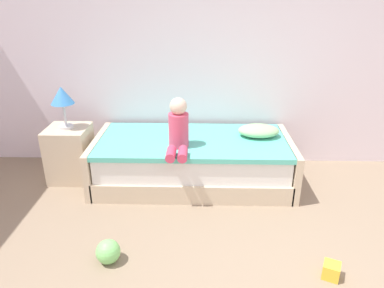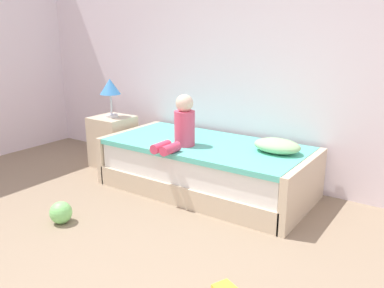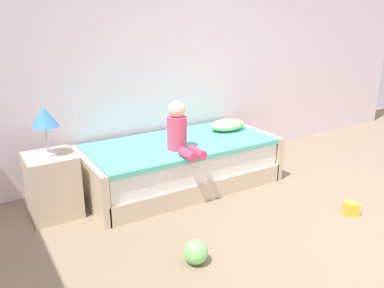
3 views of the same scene
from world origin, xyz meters
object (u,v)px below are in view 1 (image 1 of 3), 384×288
object	(u,v)px
pillow	(259,131)
table_lamp	(62,97)
nightstand	(70,153)
child_figure	(178,129)
toy_block	(331,271)
bed	(193,161)
toy_ball	(108,252)

from	to	relation	value
pillow	table_lamp	bearing A→B (deg)	-178.16
nightstand	child_figure	size ratio (longest dim) A/B	1.18
pillow	child_figure	bearing A→B (deg)	-158.71
table_lamp	toy_block	bearing A→B (deg)	-31.47
bed	toy_block	bearing A→B (deg)	-53.78
child_figure	toy_ball	world-z (taller)	child_figure
bed	toy_ball	xyz separation A→B (m)	(-0.62, -1.32, -0.15)
bed	toy_block	world-z (taller)	bed
table_lamp	child_figure	distance (m)	1.26
bed	table_lamp	bearing A→B (deg)	178.56
child_figure	toy_block	xyz separation A→B (m)	(1.19, -1.21, -0.65)
nightstand	child_figure	bearing A→B (deg)	-12.20
child_figure	toy_ball	size ratio (longest dim) A/B	2.69
table_lamp	toy_ball	size ratio (longest dim) A/B	2.37
nightstand	pillow	size ratio (longest dim) A/B	1.36
table_lamp	child_figure	size ratio (longest dim) A/B	0.88
bed	child_figure	size ratio (longest dim) A/B	4.14
nightstand	table_lamp	distance (m)	0.64
bed	table_lamp	xyz separation A→B (m)	(-1.35, 0.03, 0.69)
pillow	toy_ball	distance (m)	2.00
bed	table_lamp	distance (m)	1.52
bed	pillow	world-z (taller)	pillow
toy_ball	pillow	bearing A→B (deg)	46.88
child_figure	pillow	xyz separation A→B (m)	(0.84, 0.33, -0.14)
nightstand	table_lamp	bearing A→B (deg)	0.00
nightstand	bed	bearing A→B (deg)	-1.44
toy_block	bed	bearing A→B (deg)	126.22
nightstand	toy_block	size ratio (longest dim) A/B	5.07
table_lamp	pillow	distance (m)	2.09
child_figure	pillow	size ratio (longest dim) A/B	1.16
table_lamp	bed	bearing A→B (deg)	-1.44
toy_block	toy_ball	bearing A→B (deg)	175.88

